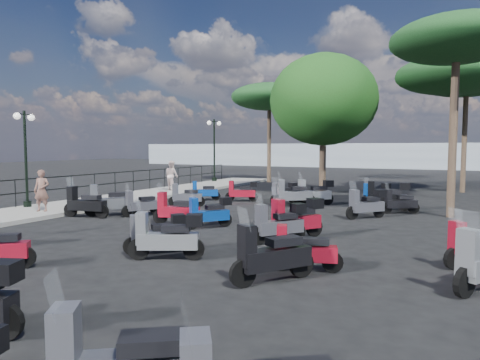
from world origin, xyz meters
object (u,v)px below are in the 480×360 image
at_px(scooter_5, 204,192).
at_px(scooter_28, 399,203).
at_px(scooter_10, 186,197).
at_px(scooter_25, 271,256).
at_px(scooter_15, 176,210).
at_px(pine_1, 454,75).
at_px(scooter_14, 167,237).
at_px(scooter_21, 296,219).
at_px(lamp_post_2, 214,146).
at_px(scooter_11, 284,194).
at_px(pine_3, 457,41).
at_px(scooter_23, 387,196).
at_px(scooter_3, 85,204).
at_px(scooter_29, 376,194).
at_px(scooter_4, 242,192).
at_px(scooter_8, 209,213).
at_px(scooter_16, 293,194).
at_px(woman, 42,190).
at_px(pedestrian_far, 172,175).
at_px(scooter_9, 141,205).
at_px(pine_0, 467,79).
at_px(lamp_post_1, 26,152).
at_px(scooter_22, 366,204).
at_px(broadleaf_tree, 324,100).
at_px(scooter_13, 156,234).
at_px(scooter_27, 475,244).
at_px(scooter_2, 110,202).
at_px(pine_2, 269,97).
at_px(scooter_20, 279,224).

bearing_deg(scooter_5, scooter_28, -124.80).
relative_size(scooter_10, scooter_25, 0.93).
bearing_deg(scooter_15, pine_1, -48.00).
relative_size(scooter_14, scooter_21, 1.02).
bearing_deg(lamp_post_2, scooter_11, -29.73).
bearing_deg(pine_3, scooter_23, 163.92).
distance_m(scooter_3, scooter_29, 12.03).
xyz_separation_m(scooter_29, pine_3, (2.96, -2.33, 5.74)).
bearing_deg(scooter_4, lamp_post_2, 17.57).
bearing_deg(scooter_14, pine_3, -57.30).
xyz_separation_m(scooter_8, scooter_16, (0.64, 5.77, 0.05)).
height_order(scooter_16, pine_3, pine_3).
distance_m(scooter_11, scooter_16, 0.92).
distance_m(woman, scooter_14, 8.47).
distance_m(scooter_14, scooter_25, 2.71).
relative_size(pedestrian_far, scooter_21, 1.06).
height_order(scooter_9, pine_0, pine_0).
relative_size(lamp_post_1, pine_0, 0.52).
bearing_deg(lamp_post_2, scooter_9, -55.67).
bearing_deg(pedestrian_far, scooter_28, -168.97).
height_order(scooter_23, scooter_29, scooter_23).
distance_m(scooter_10, scooter_22, 7.39).
bearing_deg(scooter_15, scooter_5, 9.24).
bearing_deg(broadleaf_tree, scooter_13, -88.96).
bearing_deg(scooter_27, scooter_9, 32.14).
relative_size(scooter_13, scooter_16, 0.77).
bearing_deg(pedestrian_far, scooter_25, 153.85).
distance_m(scooter_21, pine_0, 17.23).
relative_size(pedestrian_far, scooter_13, 1.36).
bearing_deg(pine_0, scooter_2, -127.22).
xyz_separation_m(woman, scooter_13, (7.29, -2.62, -0.47)).
bearing_deg(scooter_4, scooter_27, -148.84).
xyz_separation_m(lamp_post_1, scooter_10, (4.97, 3.77, -1.88)).
distance_m(scooter_27, pine_3, 8.98).
distance_m(scooter_22, pine_2, 17.08).
bearing_deg(scooter_9, scooter_15, -173.62).
bearing_deg(scooter_11, scooter_5, 36.03).
xyz_separation_m(lamp_post_2, pine_3, (14.99, -8.79, 3.59)).
bearing_deg(broadleaf_tree, scooter_21, -77.17).
height_order(woman, scooter_23, woman).
bearing_deg(scooter_5, scooter_20, -170.36).
bearing_deg(scooter_23, scooter_2, 113.93).
height_order(scooter_9, scooter_25, scooter_25).
distance_m(scooter_20, scooter_25, 3.36).
bearing_deg(lamp_post_2, scooter_5, -47.94).
height_order(scooter_4, scooter_20, scooter_20).
bearing_deg(pine_0, scooter_20, -104.98).
bearing_deg(scooter_8, woman, 43.51).
height_order(scooter_16, scooter_20, scooter_16).
bearing_deg(pine_0, scooter_27, -89.59).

